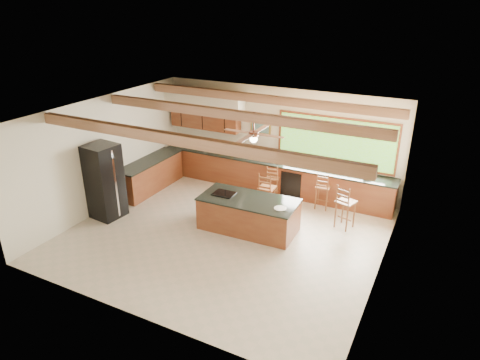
% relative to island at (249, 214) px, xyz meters
% --- Properties ---
extents(ground, '(7.20, 7.20, 0.00)m').
position_rel_island_xyz_m(ground, '(-0.39, -0.50, -0.42)').
color(ground, beige).
rests_on(ground, ground).
extents(room_shell, '(7.27, 6.54, 3.02)m').
position_rel_island_xyz_m(room_shell, '(-0.56, 0.15, 1.80)').
color(room_shell, beige).
rests_on(room_shell, ground).
extents(counter_run, '(7.12, 3.10, 1.27)m').
position_rel_island_xyz_m(counter_run, '(-1.21, 2.02, 0.05)').
color(counter_run, brown).
rests_on(counter_run, ground).
extents(island, '(2.41, 1.20, 0.85)m').
position_rel_island_xyz_m(island, '(0.00, 0.00, 0.00)').
color(island, brown).
rests_on(island, ground).
extents(refrigerator, '(0.83, 0.82, 1.95)m').
position_rel_island_xyz_m(refrigerator, '(-3.61, -1.03, 0.56)').
color(refrigerator, black).
rests_on(refrigerator, ground).
extents(bar_stool_a, '(0.44, 0.44, 1.02)m').
position_rel_island_xyz_m(bar_stool_a, '(-0.19, 1.90, 0.19)').
color(bar_stool_a, brown).
rests_on(bar_stool_a, ground).
extents(bar_stool_b, '(0.42, 0.42, 1.13)m').
position_rel_island_xyz_m(bar_stool_b, '(0.00, 1.04, 0.25)').
color(bar_stool_b, brown).
rests_on(bar_stool_b, ground).
extents(bar_stool_c, '(0.40, 0.40, 1.06)m').
position_rel_island_xyz_m(bar_stool_c, '(1.28, 1.89, 0.21)').
color(bar_stool_c, brown).
rests_on(bar_stool_c, ground).
extents(bar_stool_d, '(0.52, 0.52, 1.16)m').
position_rel_island_xyz_m(bar_stool_d, '(2.08, 1.11, 0.27)').
color(bar_stool_d, brown).
rests_on(bar_stool_d, ground).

